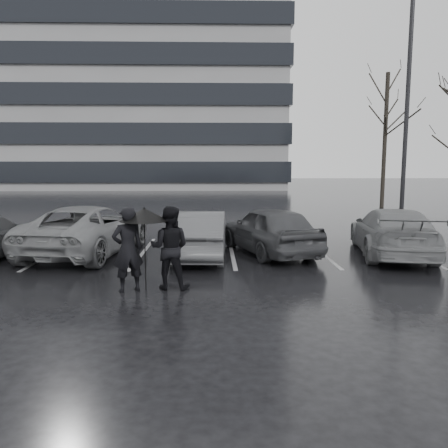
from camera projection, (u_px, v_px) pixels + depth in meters
name	position (u px, v px, depth m)	size (l,w,h in m)	color
ground	(213.00, 271.00, 11.33)	(160.00, 160.00, 0.00)	black
office_building	(43.00, 75.00, 56.43)	(61.00, 26.00, 29.00)	gray
car_main	(270.00, 230.00, 13.53)	(1.76, 4.39, 1.49)	black
car_west_a	(200.00, 234.00, 12.97)	(1.48, 4.23, 1.39)	#313133
car_west_b	(88.00, 229.00, 13.54)	(2.49, 5.41, 1.50)	#535356
car_east	(392.00, 232.00, 13.26)	(2.02, 4.97, 1.44)	#535356
pedestrian_left	(128.00, 249.00, 9.41)	(0.68, 0.44, 1.85)	black
pedestrian_right	(170.00, 248.00, 9.65)	(0.90, 0.70, 1.84)	black
umbrella	(144.00, 215.00, 9.49)	(1.08, 1.08, 1.83)	black
lamp_post	(406.00, 122.00, 17.05)	(0.53, 0.53, 9.66)	gray
stall_stripes	(188.00, 252.00, 13.79)	(19.72, 5.00, 0.00)	#A0A0A3
tree_north	(385.00, 141.00, 27.87)	(0.26, 0.26, 8.50)	black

